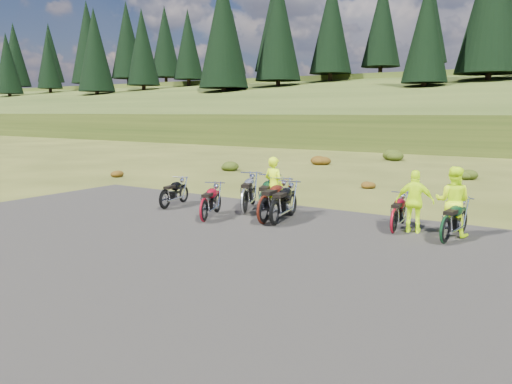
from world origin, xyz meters
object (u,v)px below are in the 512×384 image
Objects in this scene: motorcycle_3 at (244,215)px; person_middle at (274,187)px; motorcycle_7 at (444,245)px; motorcycle_0 at (165,210)px.

person_middle is (0.80, 0.46, 0.90)m from motorcycle_3.
person_middle is (-5.30, 0.76, 0.90)m from motorcycle_7.
motorcycle_0 is 0.94× the size of motorcycle_7.
person_middle is at bearing 87.85° from motorcycle_7.
motorcycle_7 is at bearing 178.93° from person_middle.
person_middle reaches higher than motorcycle_3.
motorcycle_7 is at bearing -116.08° from motorcycle_3.
motorcycle_3 is 1.29m from person_middle.
person_middle is (3.44, 1.22, 0.90)m from motorcycle_0.
motorcycle_3 is at bearing 93.16° from motorcycle_7.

